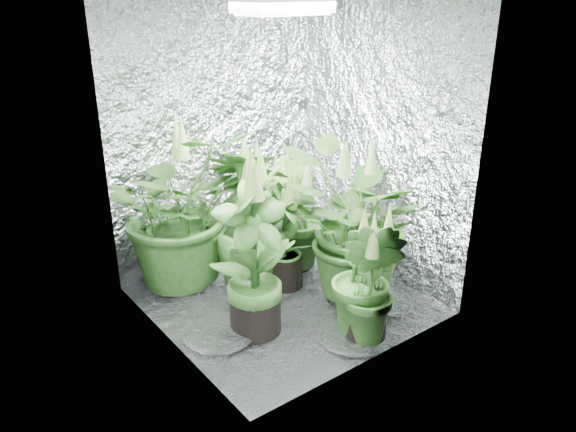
{
  "coord_description": "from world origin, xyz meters",
  "views": [
    {
      "loc": [
        -1.93,
        -2.59,
        1.92
      ],
      "look_at": [
        0.04,
        0.0,
        0.59
      ],
      "focal_mm": 35.0,
      "sensor_mm": 36.0,
      "label": 1
    }
  ],
  "objects_px": {
    "plant_b": "(285,237)",
    "plant_f": "(254,252)",
    "plant_a": "(179,208)",
    "plant_c": "(294,217)",
    "plant_e": "(357,225)",
    "circulation_fan": "(335,246)",
    "plant_g": "(367,282)",
    "grow_lamp": "(283,6)",
    "plant_d": "(250,219)"
  },
  "relations": [
    {
      "from": "grow_lamp",
      "to": "plant_b",
      "type": "xyz_separation_m",
      "value": [
        0.13,
        0.16,
        -1.46
      ]
    },
    {
      "from": "grow_lamp",
      "to": "plant_d",
      "type": "relative_size",
      "value": 0.48
    },
    {
      "from": "plant_a",
      "to": "plant_c",
      "type": "height_order",
      "value": "plant_a"
    },
    {
      "from": "plant_b",
      "to": "plant_d",
      "type": "xyz_separation_m",
      "value": [
        -0.16,
        0.17,
        0.12
      ]
    },
    {
      "from": "plant_c",
      "to": "circulation_fan",
      "type": "relative_size",
      "value": 2.13
    },
    {
      "from": "plant_d",
      "to": "plant_f",
      "type": "distance_m",
      "value": 0.6
    },
    {
      "from": "plant_f",
      "to": "plant_d",
      "type": "bearing_deg",
      "value": 58.61
    },
    {
      "from": "grow_lamp",
      "to": "plant_b",
      "type": "relative_size",
      "value": 0.61
    },
    {
      "from": "plant_b",
      "to": "circulation_fan",
      "type": "bearing_deg",
      "value": -1.21
    },
    {
      "from": "plant_e",
      "to": "circulation_fan",
      "type": "distance_m",
      "value": 0.54
    },
    {
      "from": "plant_b",
      "to": "plant_a",
      "type": "bearing_deg",
      "value": 139.85
    },
    {
      "from": "plant_e",
      "to": "plant_f",
      "type": "relative_size",
      "value": 0.95
    },
    {
      "from": "plant_e",
      "to": "plant_g",
      "type": "relative_size",
      "value": 1.28
    },
    {
      "from": "grow_lamp",
      "to": "plant_e",
      "type": "xyz_separation_m",
      "value": [
        0.41,
        -0.24,
        -1.31
      ]
    },
    {
      "from": "plant_b",
      "to": "plant_f",
      "type": "xyz_separation_m",
      "value": [
        -0.47,
        -0.34,
        0.16
      ]
    },
    {
      "from": "plant_c",
      "to": "plant_g",
      "type": "height_order",
      "value": "plant_c"
    },
    {
      "from": "grow_lamp",
      "to": "plant_c",
      "type": "height_order",
      "value": "grow_lamp"
    },
    {
      "from": "plant_e",
      "to": "plant_f",
      "type": "height_order",
      "value": "plant_f"
    },
    {
      "from": "grow_lamp",
      "to": "plant_b",
      "type": "distance_m",
      "value": 1.48
    },
    {
      "from": "grow_lamp",
      "to": "plant_g",
      "type": "height_order",
      "value": "grow_lamp"
    },
    {
      "from": "plant_d",
      "to": "plant_e",
      "type": "relative_size",
      "value": 0.97
    },
    {
      "from": "plant_a",
      "to": "circulation_fan",
      "type": "height_order",
      "value": "plant_a"
    },
    {
      "from": "plant_f",
      "to": "circulation_fan",
      "type": "bearing_deg",
      "value": 19.56
    },
    {
      "from": "plant_e",
      "to": "plant_f",
      "type": "distance_m",
      "value": 0.76
    },
    {
      "from": "grow_lamp",
      "to": "plant_a",
      "type": "height_order",
      "value": "grow_lamp"
    },
    {
      "from": "plant_c",
      "to": "plant_e",
      "type": "bearing_deg",
      "value": -84.51
    },
    {
      "from": "plant_d",
      "to": "circulation_fan",
      "type": "bearing_deg",
      "value": -16.75
    },
    {
      "from": "plant_b",
      "to": "plant_f",
      "type": "bearing_deg",
      "value": -144.55
    },
    {
      "from": "plant_b",
      "to": "plant_d",
      "type": "distance_m",
      "value": 0.26
    },
    {
      "from": "plant_b",
      "to": "plant_c",
      "type": "relative_size",
      "value": 0.94
    },
    {
      "from": "plant_e",
      "to": "grow_lamp",
      "type": "bearing_deg",
      "value": 150.03
    },
    {
      "from": "plant_d",
      "to": "plant_e",
      "type": "height_order",
      "value": "plant_e"
    },
    {
      "from": "plant_a",
      "to": "circulation_fan",
      "type": "bearing_deg",
      "value": -25.17
    },
    {
      "from": "grow_lamp",
      "to": "plant_g",
      "type": "relative_size",
      "value": 0.59
    },
    {
      "from": "plant_d",
      "to": "plant_e",
      "type": "xyz_separation_m",
      "value": [
        0.44,
        -0.57,
        0.04
      ]
    },
    {
      "from": "plant_d",
      "to": "plant_f",
      "type": "relative_size",
      "value": 0.92
    },
    {
      "from": "plant_a",
      "to": "plant_g",
      "type": "distance_m",
      "value": 1.37
    },
    {
      "from": "plant_f",
      "to": "plant_b",
      "type": "bearing_deg",
      "value": 35.45
    },
    {
      "from": "plant_a",
      "to": "plant_e",
      "type": "relative_size",
      "value": 1.09
    },
    {
      "from": "grow_lamp",
      "to": "plant_f",
      "type": "relative_size",
      "value": 0.44
    },
    {
      "from": "plant_f",
      "to": "plant_e",
      "type": "bearing_deg",
      "value": -4.52
    },
    {
      "from": "grow_lamp",
      "to": "plant_f",
      "type": "height_order",
      "value": "grow_lamp"
    },
    {
      "from": "grow_lamp",
      "to": "plant_a",
      "type": "bearing_deg",
      "value": 123.76
    },
    {
      "from": "plant_a",
      "to": "plant_c",
      "type": "bearing_deg",
      "value": -19.14
    },
    {
      "from": "grow_lamp",
      "to": "plant_c",
      "type": "distance_m",
      "value": 1.52
    },
    {
      "from": "plant_g",
      "to": "circulation_fan",
      "type": "height_order",
      "value": "plant_g"
    },
    {
      "from": "plant_b",
      "to": "plant_e",
      "type": "xyz_separation_m",
      "value": [
        0.28,
        -0.4,
        0.15
      ]
    },
    {
      "from": "plant_g",
      "to": "plant_c",
      "type": "bearing_deg",
      "value": 76.01
    },
    {
      "from": "plant_b",
      "to": "plant_f",
      "type": "relative_size",
      "value": 0.71
    },
    {
      "from": "grow_lamp",
      "to": "plant_d",
      "type": "distance_m",
      "value": 1.38
    }
  ]
}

